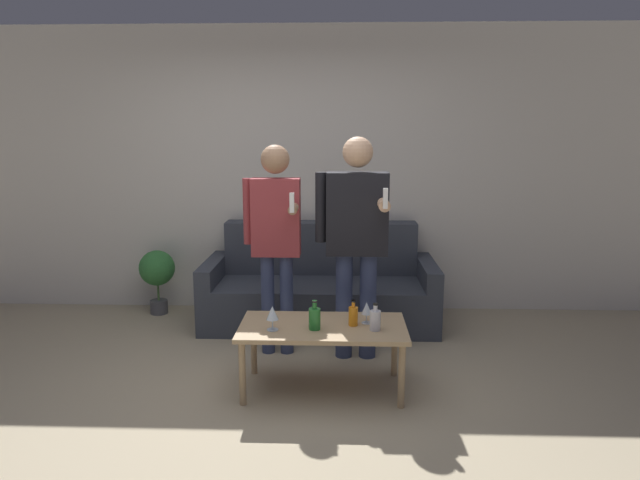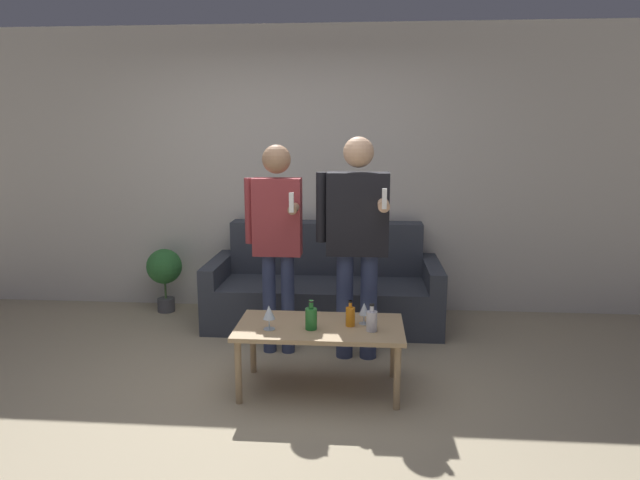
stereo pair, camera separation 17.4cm
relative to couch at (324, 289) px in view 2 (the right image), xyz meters
The scene contains 12 objects.
ground_plane 1.77m from the couch, 100.50° to the right, with size 16.00×16.00×0.00m, color tan.
wall_back 1.18m from the couch, 125.35° to the left, with size 8.00×0.06×2.70m.
couch is the anchor object (origin of this frame).
coffee_table 1.42m from the couch, 87.13° to the right, with size 1.11×0.58×0.46m.
bottle_orange 1.45m from the couch, 79.02° to the right, with size 0.06×0.06×0.17m.
bottle_green 1.51m from the couch, 89.24° to the right, with size 0.08×0.08×0.20m.
bottle_dark 1.57m from the couch, 74.51° to the right, with size 0.07×0.07×0.18m.
wine_glass_near 1.43m from the couch, 75.05° to the right, with size 0.07×0.07×0.15m.
wine_glass_far 1.56m from the couch, 99.50° to the right, with size 0.08×0.08×0.16m.
person_standing_left 1.07m from the couch, 112.05° to the right, with size 0.44×0.41×1.63m.
person_standing_right 1.12m from the couch, 70.05° to the right, with size 0.54×0.44×1.69m.
potted_plant 1.57m from the couch, behind, with size 0.34×0.34×0.62m.
Camera 2 is at (0.68, -3.32, 1.74)m, focal length 32.00 mm.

